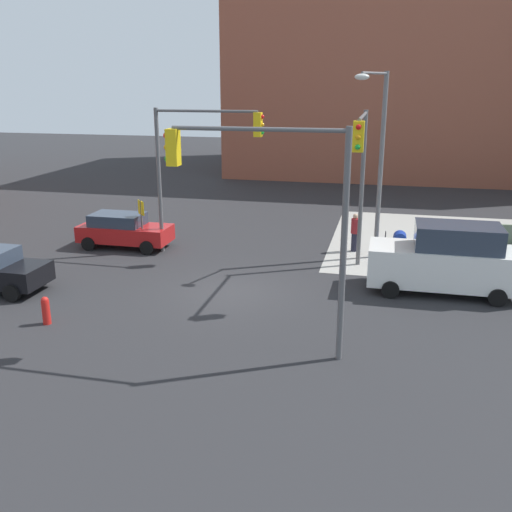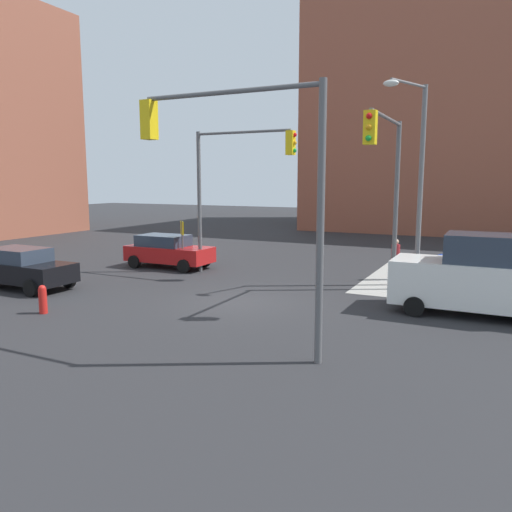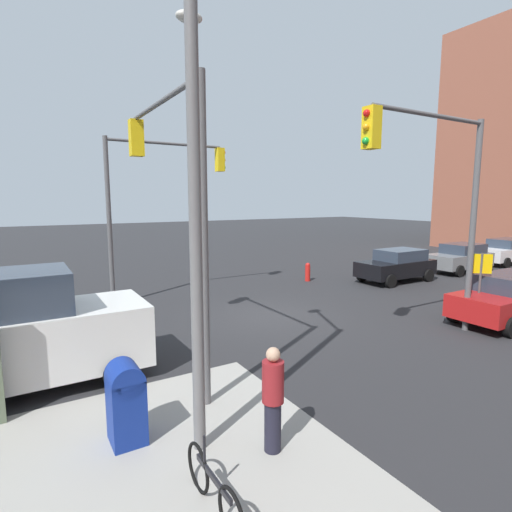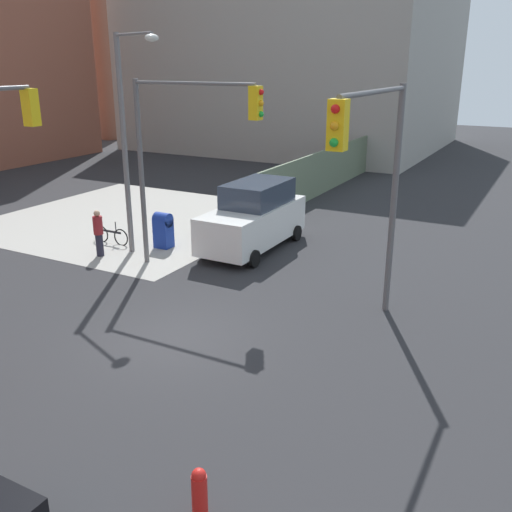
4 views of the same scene
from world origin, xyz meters
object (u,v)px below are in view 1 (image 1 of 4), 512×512
Objects in this scene: traffic_signal_nw_corner at (198,153)px; street_lamp_corner at (378,153)px; mailbox_blue at (399,247)px; coupe_red at (123,230)px; traffic_signal_se_corner at (274,197)px; van_white_delivery at (446,260)px; fire_hydrant at (46,310)px; traffic_signal_ne_corner at (361,164)px; bicycle_leaning_on_fence at (385,242)px; pedestrian_crossing at (355,232)px.

street_lamp_corner is (7.71, 0.96, 0.10)m from traffic_signal_nw_corner.
coupe_red reaches higher than mailbox_blue.
traffic_signal_se_corner reaches higher than van_white_delivery.
street_lamp_corner is at bearing 43.81° from fire_hydrant.
traffic_signal_ne_corner reaches higher than bicycle_leaning_on_fence.
mailbox_blue is 0.82× the size of bicycle_leaning_on_fence.
traffic_signal_ne_corner is at bearing 165.88° from van_white_delivery.
traffic_signal_ne_corner is 3.63× the size of pedestrian_crossing.
street_lamp_corner reaches higher than coupe_red.
van_white_delivery is at bearing 50.12° from traffic_signal_se_corner.
traffic_signal_nw_corner is 8.02m from pedestrian_crossing.
street_lamp_corner is 4.12m from mailbox_blue.
coupe_red is at bearing -176.38° from street_lamp_corner.
traffic_signal_nw_corner is at bearing -3.27° from coupe_red.
traffic_signal_ne_corner is 0.81× the size of street_lamp_corner.
traffic_signal_se_corner is 1.51× the size of coupe_red.
traffic_signal_nw_corner is 1.51× the size of coupe_red.
traffic_signal_se_corner is at bearing -104.55° from bicycle_leaning_on_fence.
traffic_signal_nw_corner is 9.66m from bicycle_leaning_on_fence.
coupe_red is 2.41× the size of pedestrian_crossing.
traffic_signal_nw_corner is 9.65m from mailbox_blue.
mailbox_blue reaches higher than bicycle_leaning_on_fence.
street_lamp_corner is 4.46× the size of pedestrian_crossing.
fire_hydrant is at bearing -132.93° from bicycle_leaning_on_fence.
van_white_delivery reaches higher than fire_hydrant.
fire_hydrant is at bearing -140.60° from mailbox_blue.
pedestrian_crossing is (-3.63, 4.70, -0.34)m from van_white_delivery.
pedestrian_crossing reaches higher than coupe_red.
traffic_signal_ne_corner is 1.51× the size of coupe_red.
traffic_signal_nw_corner is at bearing 165.55° from van_white_delivery.
pedestrian_crossing is at bearing 81.54° from traffic_signal_se_corner.
traffic_signal_nw_corner is 1.00× the size of traffic_signal_ne_corner.
traffic_signal_se_corner is 12.81m from bicycle_leaning_on_fence.
traffic_signal_nw_corner reaches higher than coupe_red.
traffic_signal_ne_corner is 11.84m from coupe_red.
van_white_delivery is (1.63, -3.20, 0.52)m from mailbox_blue.
mailbox_blue is at bearing -74.72° from bicycle_leaning_on_fence.
van_white_delivery is 3.09× the size of bicycle_leaning_on_fence.
mailbox_blue is at bearing 54.26° from traffic_signal_ne_corner.
traffic_signal_se_corner reaches higher than fire_hydrant.
van_white_delivery is at bearing 25.07° from fire_hydrant.
traffic_signal_nw_corner reaches higher than van_white_delivery.
traffic_signal_nw_corner is 3.71× the size of bicycle_leaning_on_fence.
traffic_signal_se_corner is 3.71× the size of bicycle_leaning_on_fence.
coupe_red is at bearing 169.30° from traffic_signal_ne_corner.
van_white_delivery reaches higher than coupe_red.
van_white_delivery is (3.33, -0.84, -3.32)m from traffic_signal_ne_corner.
fire_hydrant is 0.22× the size of coupe_red.
coupe_red is 14.66m from van_white_delivery.
fire_hydrant is at bearing -105.14° from traffic_signal_nw_corner.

